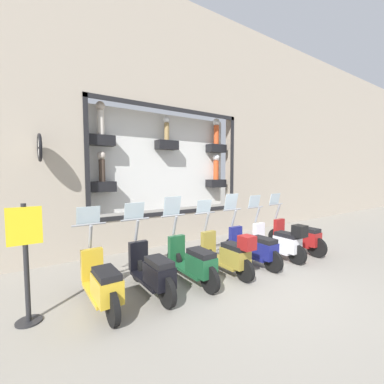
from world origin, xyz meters
name	(u,v)px	position (x,y,z in m)	size (l,w,h in m)	color
ground_plane	(256,282)	(0.00, 0.00, 0.00)	(120.00, 120.00, 0.00)	gray
building_facade	(169,122)	(3.60, 0.00, 3.80)	(1.23, 36.00, 7.47)	#ADA08E
scooter_red_0	(298,237)	(0.70, -2.49, 0.44)	(1.80, 0.61, 1.60)	black
scooter_white_1	(280,241)	(0.64, -1.60, 0.46)	(1.80, 0.60, 1.59)	black
scooter_navy_2	(254,247)	(0.70, -0.71, 0.43)	(1.80, 0.60, 1.67)	black
scooter_olive_3	(228,253)	(0.63, 0.19, 0.46)	(1.79, 0.61, 1.56)	black
scooter_green_4	(193,261)	(0.70, 1.08, 0.44)	(1.80, 0.60, 1.69)	black
scooter_black_5	(152,271)	(0.70, 1.98, 0.44)	(1.80, 0.61, 1.61)	black
scooter_yellow_6	(102,283)	(0.70, 2.87, 0.43)	(1.80, 0.61, 1.60)	black
shop_sign_post	(26,259)	(0.92, 3.88, 0.96)	(0.36, 0.45, 1.78)	#232326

